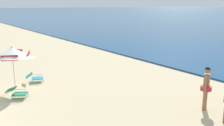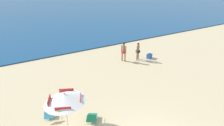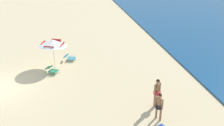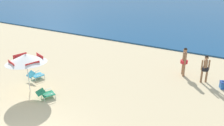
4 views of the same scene
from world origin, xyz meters
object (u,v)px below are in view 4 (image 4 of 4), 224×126
Objects in this scene: person_standing_near_shore at (205,67)px; person_standing_beside at (184,60)px; lounge_chair_beside_umbrella at (35,75)px; beach_umbrella_striped_main at (26,58)px; lounge_chair_under_umbrella at (45,93)px.

person_standing_beside is at bearing 163.36° from person_standing_near_shore.
person_standing_beside reaches higher than person_standing_near_shore.
beach_umbrella_striped_main is at bearing -60.59° from lounge_chair_beside_umbrella.
lounge_chair_beside_umbrella is 9.61m from person_standing_near_shore.
person_standing_near_shore reaches higher than lounge_chair_under_umbrella.
lounge_chair_under_umbrella is (1.27, -0.24, -1.57)m from beach_umbrella_striped_main.
beach_umbrella_striped_main reaches higher than person_standing_near_shore.
person_standing_beside is at bearing 30.67° from lounge_chair_beside_umbrella.
lounge_chair_beside_umbrella reaches higher than lounge_chair_under_umbrella.
lounge_chair_beside_umbrella is at bearing 119.41° from beach_umbrella_striped_main.
lounge_chair_under_umbrella is 0.63× the size of person_standing_near_shore.
lounge_chair_beside_umbrella is 8.68m from person_standing_beside.
lounge_chair_beside_umbrella is at bearing -155.08° from person_standing_near_shore.
person_standing_near_shore is at bearing 24.92° from lounge_chair_beside_umbrella.
person_standing_beside is at bearing 39.59° from beach_umbrella_striped_main.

